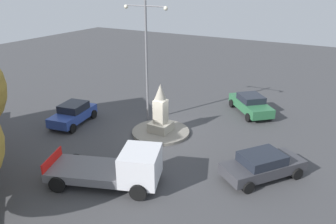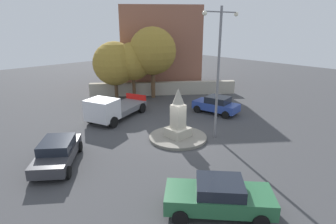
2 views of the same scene
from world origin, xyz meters
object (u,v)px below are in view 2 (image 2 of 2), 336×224
truck_white_passing (112,109)px  tree_far_corner (115,64)px  tree_near_wall (133,61)px  corner_building (160,47)px  car_dark_grey_approaching (57,152)px  car_blue_far_side (216,105)px  tree_mid_cluster (153,51)px  monument (178,117)px  car_green_parked_left (219,196)px  streetlamp (219,63)px

truck_white_passing → tree_far_corner: bearing=54.0°
truck_white_passing → tree_near_wall: 7.66m
corner_building → car_dark_grey_approaching: bearing=-146.4°
car_blue_far_side → tree_mid_cluster: (-0.52, 7.83, 4.00)m
car_blue_far_side → corner_building: bearing=70.5°
monument → tree_mid_cluster: size_ratio=0.46×
monument → tree_far_corner: (2.81, 11.82, 2.05)m
car_green_parked_left → truck_white_passing: truck_white_passing is taller
car_green_parked_left → car_dark_grey_approaching: (-3.16, 8.60, -0.02)m
car_blue_far_side → tree_mid_cluster: bearing=93.8°
car_dark_grey_approaching → truck_white_passing: truck_white_passing is taller
monument → truck_white_passing: bearing=101.5°
monument → truck_white_passing: size_ratio=0.55×
car_blue_far_side → truck_white_passing: size_ratio=0.68×
car_dark_grey_approaching → tree_mid_cluster: (13.21, 7.52, 4.03)m
truck_white_passing → tree_far_corner: 7.41m
tree_mid_cluster → tree_near_wall: bearing=142.6°
monument → truck_white_passing: 6.37m
car_blue_far_side → truck_white_passing: truck_white_passing is taller
streetlamp → car_dark_grey_approaching: bearing=159.3°
corner_building → streetlamp: bearing=-119.2°
car_blue_far_side → car_green_parked_left: car_blue_far_side is taller
streetlamp → car_dark_grey_approaching: streetlamp is taller
car_blue_far_side → car_green_parked_left: bearing=-141.9°
corner_building → tree_mid_cluster: (-4.90, -4.52, 0.11)m
tree_mid_cluster → tree_far_corner: 3.98m
car_dark_grey_approaching → truck_white_passing: size_ratio=0.76×
car_green_parked_left → car_dark_grey_approaching: car_green_parked_left is taller
tree_far_corner → car_green_parked_left: bearing=-110.9°
streetlamp → tree_near_wall: 12.54m
tree_near_wall → tree_mid_cluster: tree_mid_cluster is taller
monument → corner_building: (10.73, 14.04, 3.12)m
monument → car_dark_grey_approaching: bearing=164.9°
monument → corner_building: bearing=52.6°
monument → streetlamp: 4.39m
streetlamp → truck_white_passing: bearing=113.0°
tree_mid_cluster → corner_building: bearing=42.7°
monument → streetlamp: streetlamp is taller
car_green_parked_left → tree_near_wall: tree_near_wall is taller
monument → car_dark_grey_approaching: (-7.38, 2.00, -0.79)m
truck_white_passing → tree_mid_cluster: (7.09, 3.30, 3.81)m
car_green_parked_left → car_blue_far_side: bearing=38.1°
streetlamp → truck_white_passing: (-3.29, 7.76, -4.15)m
car_blue_far_side → car_green_parked_left: 13.44m
car_blue_far_side → truck_white_passing: 8.86m
truck_white_passing → tree_near_wall: bearing=39.2°
streetlamp → truck_white_passing: 9.40m
streetlamp → corner_building: 17.86m
car_green_parked_left → tree_far_corner: 19.93m
car_blue_far_side → car_dark_grey_approaching: 13.74m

